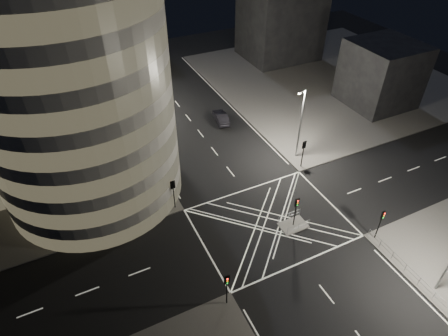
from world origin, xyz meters
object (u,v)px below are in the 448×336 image
central_island (293,225)px  street_lamp_left_near (151,147)px  traffic_signal_fr (303,149)px  traffic_signal_island (296,207)px  traffic_signal_nl (227,285)px  sedan (221,117)px  traffic_signal_nr (381,220)px  street_lamp_left_far (115,85)px  street_lamp_right_far (300,122)px  traffic_signal_fl (173,189)px

central_island → street_lamp_left_near: size_ratio=0.30×
central_island → traffic_signal_fr: size_ratio=0.75×
central_island → traffic_signal_island: bearing=0.0°
traffic_signal_nl → street_lamp_left_near: 18.99m
street_lamp_left_near → sedan: bearing=35.5°
central_island → traffic_signal_nr: 9.08m
traffic_signal_island → street_lamp_left_far: bearing=110.0°
traffic_signal_nl → street_lamp_left_far: 36.90m
traffic_signal_nl → central_island: bearing=26.1°
traffic_signal_nl → traffic_signal_fr: 22.24m
street_lamp_left_far → street_lamp_right_far: (18.87, -21.00, 0.00)m
traffic_signal_fr → sedan: bearing=107.4°
traffic_signal_nr → street_lamp_right_far: street_lamp_right_far is taller
sedan → traffic_signal_island: bearing=94.6°
street_lamp_left_near → sedan: size_ratio=2.08×
traffic_signal_fr → traffic_signal_nr: same height
traffic_signal_nl → street_lamp_left_near: street_lamp_left_near is taller
traffic_signal_fr → sedan: 15.73m
street_lamp_left_near → street_lamp_left_far: same height
traffic_signal_fl → traffic_signal_island: (10.80, -8.30, 0.00)m
traffic_signal_nr → street_lamp_left_far: street_lamp_left_far is taller
traffic_signal_fr → traffic_signal_nr: 13.60m
central_island → traffic_signal_nr: (6.80, -5.30, 2.84)m
traffic_signal_fl → traffic_signal_fr: same height
traffic_signal_fr → traffic_signal_island: size_ratio=1.00×
traffic_signal_fl → street_lamp_left_far: bearing=91.6°
street_lamp_left_near → street_lamp_left_far: size_ratio=1.00×
central_island → street_lamp_right_far: bearing=54.7°
traffic_signal_fr → street_lamp_right_far: 3.48m
traffic_signal_nr → traffic_signal_island: 8.62m
traffic_signal_fr → street_lamp_right_far: size_ratio=0.40×
street_lamp_left_near → street_lamp_left_far: (0.00, 18.00, 0.00)m
central_island → traffic_signal_fl: 13.91m
traffic_signal_fl → street_lamp_left_far: street_lamp_left_far is taller
traffic_signal_fl → traffic_signal_nr: (17.60, -13.60, 0.00)m
traffic_signal_fr → street_lamp_right_far: street_lamp_right_far is taller
central_island → sedan: (2.15, 23.18, 0.72)m
traffic_signal_fl → traffic_signal_fr: 17.60m
street_lamp_left_near → street_lamp_right_far: bearing=-9.0°
street_lamp_left_far → traffic_signal_island: bearing=-70.0°
traffic_signal_nl → street_lamp_left_near: bearing=91.9°
traffic_signal_nl → traffic_signal_nr: 17.60m
traffic_signal_fr → traffic_signal_island: 10.73m
street_lamp_left_far → central_island: bearing=-70.0°
street_lamp_left_far → street_lamp_right_far: size_ratio=1.00×
central_island → street_lamp_right_far: street_lamp_right_far is taller
traffic_signal_fl → traffic_signal_island: size_ratio=1.00×
street_lamp_left_far → sedan: 16.63m
central_island → street_lamp_left_far: size_ratio=0.30×
traffic_signal_nl → street_lamp_left_near: (-0.64, 18.80, 2.63)m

